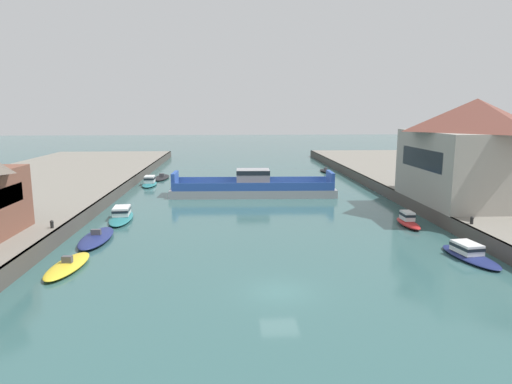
# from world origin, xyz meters

# --- Properties ---
(ground_plane) EXTENTS (400.00, 400.00, 0.00)m
(ground_plane) POSITION_xyz_m (0.00, 0.00, 0.00)
(ground_plane) COLOR #335B5B
(chain_ferry) EXTENTS (22.95, 6.53, 3.66)m
(chain_ferry) POSITION_xyz_m (0.09, 34.68, 1.10)
(chain_ferry) COLOR #939399
(chain_ferry) RESTS_ON ground
(moored_boat_near_left) EXTENTS (1.54, 5.01, 1.48)m
(moored_boat_near_left) POSITION_xyz_m (15.12, 16.42, 0.54)
(moored_boat_near_left) COLOR red
(moored_boat_near_left) RESTS_ON ground
(moored_boat_near_right) EXTENTS (2.31, 6.27, 1.50)m
(moored_boat_near_right) POSITION_xyz_m (-15.93, 44.16, 0.57)
(moored_boat_near_right) COLOR #237075
(moored_boat_near_right) RESTS_ON ground
(moored_boat_mid_left) EXTENTS (3.16, 6.82, 1.23)m
(moored_boat_mid_left) POSITION_xyz_m (15.93, 5.89, 0.46)
(moored_boat_mid_left) COLOR navy
(moored_boat_mid_left) RESTS_ON ground
(moored_boat_mid_right) EXTENTS (3.02, 7.79, 1.35)m
(moored_boat_mid_right) POSITION_xyz_m (-15.02, 21.01, 0.50)
(moored_boat_mid_right) COLOR #237075
(moored_boat_mid_right) RESTS_ON ground
(moored_boat_far_left) EXTENTS (2.49, 7.54, 1.10)m
(moored_boat_far_left) POSITION_xyz_m (-15.36, 12.70, 0.31)
(moored_boat_far_left) COLOR navy
(moored_boat_far_left) RESTS_ON ground
(moored_boat_far_right) EXTENTS (2.27, 5.46, 0.97)m
(moored_boat_far_right) POSITION_xyz_m (15.45, 58.13, 0.25)
(moored_boat_far_right) COLOR black
(moored_boat_far_right) RESTS_ON ground
(moored_boat_upstream_a) EXTENTS (2.64, 6.64, 1.01)m
(moored_boat_upstream_a) POSITION_xyz_m (-15.37, 5.27, 0.26)
(moored_boat_upstream_a) COLOR yellow
(moored_boat_upstream_a) RESTS_ON ground
(moored_boat_upstream_b) EXTENTS (2.49, 7.63, 0.90)m
(moored_boat_upstream_b) POSITION_xyz_m (-15.08, 51.59, 0.21)
(moored_boat_upstream_b) COLOR black
(moored_boat_upstream_b) RESTS_ON ground
(warehouse_shed) EXTENTS (11.92, 14.91, 11.55)m
(warehouse_shed) POSITION_xyz_m (24.15, 21.30, 7.26)
(warehouse_shed) COLOR gray
(warehouse_shed) RESTS_ON quay_right
(bollard_left_aft) EXTENTS (0.32, 0.32, 0.71)m
(bollard_left_aft) POSITION_xyz_m (-18.89, 11.88, 1.88)
(bollard_left_aft) COLOR black
(bollard_left_aft) RESTS_ON quay_left
(bollard_right_aft) EXTENTS (0.32, 0.32, 0.71)m
(bollard_right_aft) POSITION_xyz_m (18.89, 11.10, 1.88)
(bollard_right_aft) COLOR black
(bollard_right_aft) RESTS_ON quay_right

